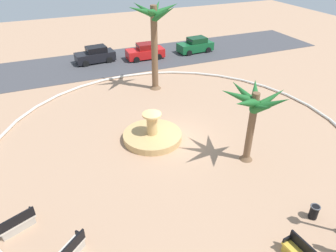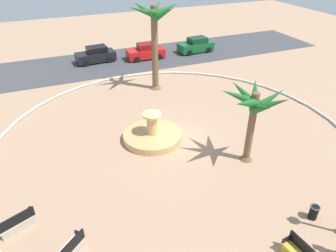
% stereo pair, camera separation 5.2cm
% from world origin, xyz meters
% --- Properties ---
extents(ground_plane, '(80.00, 80.00, 0.00)m').
position_xyz_m(ground_plane, '(0.00, 0.00, 0.00)').
color(ground_plane, tan).
extents(plaza_curb, '(23.09, 23.09, 0.20)m').
position_xyz_m(plaza_curb, '(0.00, 0.00, 0.10)').
color(plaza_curb, silver).
rests_on(plaza_curb, ground).
extents(street_asphalt, '(48.00, 8.00, 0.03)m').
position_xyz_m(street_asphalt, '(0.00, 15.95, 0.01)').
color(street_asphalt, '#424247').
rests_on(street_asphalt, ground).
extents(fountain, '(3.81, 3.81, 1.91)m').
position_xyz_m(fountain, '(-1.34, 0.55, 0.29)').
color(fountain, tan).
rests_on(fountain, ground).
extents(palm_tree_near_fountain, '(3.69, 3.71, 4.60)m').
position_xyz_m(palm_tree_near_fountain, '(3.03, -3.58, 3.50)').
color(palm_tree_near_fountain, brown).
rests_on(palm_tree_near_fountain, ground).
extents(palm_tree_by_curb, '(4.17, 3.77, 7.16)m').
position_xyz_m(palm_tree_by_curb, '(1.69, 7.95, 5.08)').
color(palm_tree_by_curb, brown).
rests_on(palm_tree_by_curb, ground).
extents(bench_north, '(1.55, 1.41, 1.00)m').
position_xyz_m(bench_north, '(-7.54, -6.35, 0.35)').
color(bench_north, beige).
rests_on(bench_north, ground).
extents(bench_southeast, '(1.67, 1.08, 1.00)m').
position_xyz_m(bench_southeast, '(-9.47, -3.98, 0.35)').
color(bench_southeast, beige).
rests_on(bench_southeast, ground).
extents(trash_bin, '(0.46, 0.46, 0.73)m').
position_xyz_m(trash_bin, '(3.28, -8.60, 0.39)').
color(trash_bin, black).
rests_on(trash_bin, ground).
extents(parked_car_leftmost, '(4.12, 2.16, 1.67)m').
position_xyz_m(parked_car_leftmost, '(-1.72, 16.52, 0.78)').
color(parked_car_leftmost, black).
rests_on(parked_car_leftmost, ground).
extents(parked_car_second, '(4.03, 1.97, 1.67)m').
position_xyz_m(parked_car_second, '(3.46, 15.54, 0.78)').
color(parked_car_second, red).
rests_on(parked_car_second, ground).
extents(parked_car_third, '(4.09, 2.10, 1.67)m').
position_xyz_m(parked_car_third, '(9.46, 15.46, 0.78)').
color(parked_car_third, '#145B2D').
rests_on(parked_car_third, ground).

